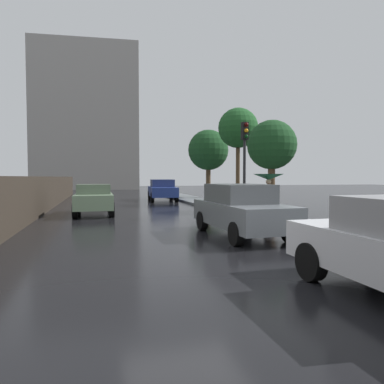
# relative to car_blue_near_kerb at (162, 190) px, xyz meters

# --- Properties ---
(ground) EXTENTS (120.00, 120.00, 0.00)m
(ground) POSITION_rel_car_blue_near_kerb_xyz_m (-2.85, -18.27, -0.81)
(ground) COLOR black
(car_blue_near_kerb) EXTENTS (2.16, 4.48, 1.57)m
(car_blue_near_kerb) POSITION_rel_car_blue_near_kerb_xyz_m (0.00, 0.00, 0.00)
(car_blue_near_kerb) COLOR navy
(car_blue_near_kerb) RESTS_ON ground
(car_green_mid_road) EXTENTS (1.75, 3.86, 1.43)m
(car_green_mid_road) POSITION_rel_car_blue_near_kerb_xyz_m (-4.78, -8.48, -0.06)
(car_green_mid_road) COLOR slate
(car_green_mid_road) RESTS_ON ground
(car_grey_far_ahead) EXTENTS (1.87, 4.20, 1.54)m
(car_grey_far_ahead) POSITION_rel_car_blue_near_kerb_xyz_m (-0.44, -15.54, -0.01)
(car_grey_far_ahead) COLOR slate
(car_grey_far_ahead) RESTS_ON ground
(pedestrian_with_umbrella_near) EXTENTS (1.17, 1.17, 1.74)m
(pedestrian_with_umbrella_near) POSITION_rel_car_blue_near_kerb_xyz_m (1.77, -13.09, 0.75)
(pedestrian_with_umbrella_near) COLOR black
(pedestrian_with_umbrella_near) RESTS_ON sidewalk_strip
(traffic_light) EXTENTS (0.26, 0.39, 3.97)m
(traffic_light) POSITION_rel_car_blue_near_kerb_xyz_m (1.52, -11.39, 2.10)
(traffic_light) COLOR black
(traffic_light) RESTS_ON sidewalk_strip
(street_tree_near) EXTENTS (2.50, 2.50, 4.65)m
(street_tree_near) POSITION_rel_car_blue_near_kerb_xyz_m (3.96, -9.24, 2.55)
(street_tree_near) COLOR #4C3823
(street_tree_near) RESTS_ON ground
(street_tree_mid) EXTENTS (2.52, 2.52, 6.12)m
(street_tree_mid) POSITION_rel_car_blue_near_kerb_xyz_m (4.00, -4.76, 4.01)
(street_tree_mid) COLOR #4C3823
(street_tree_mid) RESTS_ON ground
(street_tree_far) EXTENTS (3.18, 3.18, 5.48)m
(street_tree_far) POSITION_rel_car_blue_near_kerb_xyz_m (3.85, 0.87, 3.06)
(street_tree_far) COLOR #4C3823
(street_tree_far) RESTS_ON ground
(distant_tower) EXTENTS (15.44, 12.51, 20.30)m
(distant_tower) POSITION_rel_car_blue_near_kerb_xyz_m (-5.70, 28.92, 9.34)
(distant_tower) COLOR #9E9993
(distant_tower) RESTS_ON ground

